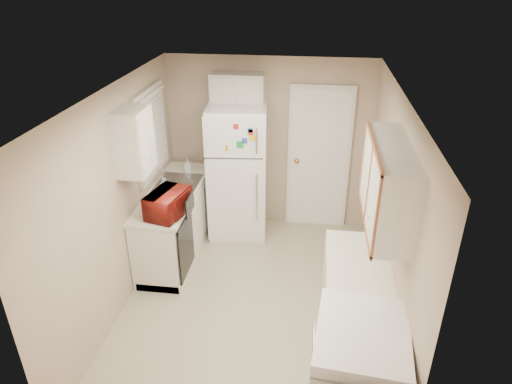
# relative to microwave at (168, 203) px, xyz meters

# --- Properties ---
(floor) EXTENTS (3.80, 3.80, 0.00)m
(floor) POSITION_rel_microwave_xyz_m (0.97, -0.29, -1.05)
(floor) COLOR beige
(floor) RESTS_ON ground
(ceiling) EXTENTS (3.80, 3.80, 0.00)m
(ceiling) POSITION_rel_microwave_xyz_m (0.97, -0.29, 1.35)
(ceiling) COLOR white
(ceiling) RESTS_ON floor
(wall_left) EXTENTS (3.80, 3.80, 0.00)m
(wall_left) POSITION_rel_microwave_xyz_m (-0.43, -0.29, 0.15)
(wall_left) COLOR #BFA990
(wall_left) RESTS_ON floor
(wall_right) EXTENTS (3.80, 3.80, 0.00)m
(wall_right) POSITION_rel_microwave_xyz_m (2.37, -0.29, 0.15)
(wall_right) COLOR #BFA990
(wall_right) RESTS_ON floor
(wall_back) EXTENTS (2.80, 2.80, 0.00)m
(wall_back) POSITION_rel_microwave_xyz_m (0.97, 1.61, 0.15)
(wall_back) COLOR #BFA990
(wall_back) RESTS_ON floor
(wall_front) EXTENTS (2.80, 2.80, 0.00)m
(wall_front) POSITION_rel_microwave_xyz_m (0.97, -2.19, 0.15)
(wall_front) COLOR #BFA990
(wall_front) RESTS_ON floor
(left_counter) EXTENTS (0.60, 1.80, 0.90)m
(left_counter) POSITION_rel_microwave_xyz_m (-0.13, 0.61, -0.60)
(left_counter) COLOR silver
(left_counter) RESTS_ON floor
(dishwasher) EXTENTS (0.03, 0.58, 0.72)m
(dishwasher) POSITION_rel_microwave_xyz_m (0.16, 0.01, -0.56)
(dishwasher) COLOR black
(dishwasher) RESTS_ON floor
(sink) EXTENTS (0.54, 0.74, 0.16)m
(sink) POSITION_rel_microwave_xyz_m (-0.13, 0.76, -0.19)
(sink) COLOR gray
(sink) RESTS_ON left_counter
(microwave) EXTENTS (0.57, 0.40, 0.34)m
(microwave) POSITION_rel_microwave_xyz_m (0.00, 0.00, 0.00)
(microwave) COLOR maroon
(microwave) RESTS_ON left_counter
(soap_bottle) EXTENTS (0.10, 0.10, 0.19)m
(soap_bottle) POSITION_rel_microwave_xyz_m (-0.10, 1.19, -0.05)
(soap_bottle) COLOR silver
(soap_bottle) RESTS_ON left_counter
(window_blinds) EXTENTS (0.10, 0.98, 1.08)m
(window_blinds) POSITION_rel_microwave_xyz_m (-0.39, 0.76, 0.55)
(window_blinds) COLOR silver
(window_blinds) RESTS_ON wall_left
(upper_cabinet_left) EXTENTS (0.30, 0.45, 0.70)m
(upper_cabinet_left) POSITION_rel_microwave_xyz_m (-0.28, -0.07, 0.75)
(upper_cabinet_left) COLOR silver
(upper_cabinet_left) RESTS_ON wall_left
(refrigerator) EXTENTS (0.82, 0.80, 1.84)m
(refrigerator) POSITION_rel_microwave_xyz_m (0.59, 1.24, -0.13)
(refrigerator) COLOR white
(refrigerator) RESTS_ON floor
(cabinet_over_fridge) EXTENTS (0.70, 0.30, 0.40)m
(cabinet_over_fridge) POSITION_rel_microwave_xyz_m (0.57, 1.46, 0.95)
(cabinet_over_fridge) COLOR silver
(cabinet_over_fridge) RESTS_ON wall_back
(interior_door) EXTENTS (0.86, 0.06, 2.08)m
(interior_door) POSITION_rel_microwave_xyz_m (1.67, 1.57, -0.03)
(interior_door) COLOR white
(interior_door) RESTS_ON floor
(right_counter) EXTENTS (0.60, 2.00, 0.90)m
(right_counter) POSITION_rel_microwave_xyz_m (2.07, -1.09, -0.60)
(right_counter) COLOR silver
(right_counter) RESTS_ON floor
(stove) EXTENTS (0.77, 0.91, 1.03)m
(stove) POSITION_rel_microwave_xyz_m (2.02, -1.70, -0.53)
(stove) COLOR white
(stove) RESTS_ON floor
(upper_cabinet_right) EXTENTS (0.30, 1.20, 0.70)m
(upper_cabinet_right) POSITION_rel_microwave_xyz_m (2.22, -0.79, 0.75)
(upper_cabinet_right) COLOR silver
(upper_cabinet_right) RESTS_ON wall_right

